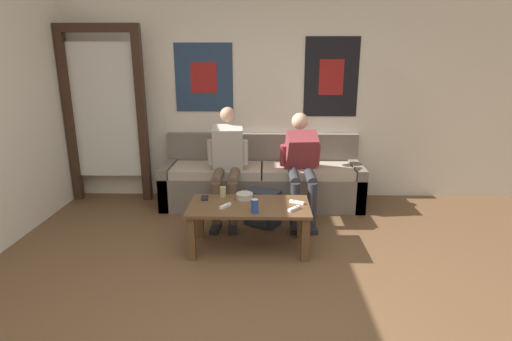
{
  "coord_description": "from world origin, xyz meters",
  "views": [
    {
      "loc": [
        0.09,
        -2.18,
        1.76
      ],
      "look_at": [
        0.0,
        1.74,
        0.65
      ],
      "focal_mm": 28.0,
      "sensor_mm": 36.0,
      "label": 1
    }
  ],
  "objects_px": {
    "game_controller_near_right": "(225,206)",
    "drink_can_blue": "(255,206)",
    "coffee_table": "(249,213)",
    "cell_phone": "(205,198)",
    "person_seated_teen": "(301,161)",
    "couch": "(262,181)",
    "pillar_candle": "(223,192)",
    "game_controller_near_left": "(294,209)",
    "ceramic_bowl": "(245,196)",
    "game_controller_far_center": "(297,202)",
    "person_seated_adult": "(227,160)",
    "backpack": "(263,209)"
  },
  "relations": [
    {
      "from": "game_controller_far_center",
      "to": "ceramic_bowl",
      "type": "bearing_deg",
      "value": 167.6
    },
    {
      "from": "person_seated_teen",
      "to": "pillar_candle",
      "type": "xyz_separation_m",
      "value": [
        -0.82,
        -0.67,
        -0.14
      ]
    },
    {
      "from": "couch",
      "to": "person_seated_teen",
      "type": "xyz_separation_m",
      "value": [
        0.45,
        -0.33,
        0.34
      ]
    },
    {
      "from": "couch",
      "to": "backpack",
      "type": "bearing_deg",
      "value": -88.82
    },
    {
      "from": "couch",
      "to": "cell_phone",
      "type": "relative_size",
      "value": 17.06
    },
    {
      "from": "ceramic_bowl",
      "to": "pillar_candle",
      "type": "relative_size",
      "value": 1.48
    },
    {
      "from": "pillar_candle",
      "to": "game_controller_near_right",
      "type": "distance_m",
      "value": 0.29
    },
    {
      "from": "drink_can_blue",
      "to": "coffee_table",
      "type": "bearing_deg",
      "value": 106.99
    },
    {
      "from": "backpack",
      "to": "couch",
      "type": "bearing_deg",
      "value": 91.18
    },
    {
      "from": "ceramic_bowl",
      "to": "game_controller_far_center",
      "type": "bearing_deg",
      "value": -12.4
    },
    {
      "from": "coffee_table",
      "to": "cell_phone",
      "type": "xyz_separation_m",
      "value": [
        -0.44,
        0.17,
        0.08
      ]
    },
    {
      "from": "game_controller_near_left",
      "to": "game_controller_far_center",
      "type": "relative_size",
      "value": 0.91
    },
    {
      "from": "person_seated_teen",
      "to": "cell_phone",
      "type": "relative_size",
      "value": 8.06
    },
    {
      "from": "backpack",
      "to": "person_seated_teen",
      "type": "bearing_deg",
      "value": 37.91
    },
    {
      "from": "couch",
      "to": "person_seated_adult",
      "type": "height_order",
      "value": "person_seated_adult"
    },
    {
      "from": "pillar_candle",
      "to": "cell_phone",
      "type": "relative_size",
      "value": 0.8
    },
    {
      "from": "pillar_candle",
      "to": "drink_can_blue",
      "type": "bearing_deg",
      "value": -51.69
    },
    {
      "from": "person_seated_adult",
      "to": "game_controller_near_left",
      "type": "distance_m",
      "value": 1.2
    },
    {
      "from": "pillar_candle",
      "to": "game_controller_near_left",
      "type": "bearing_deg",
      "value": -26.82
    },
    {
      "from": "person_seated_adult",
      "to": "game_controller_near_left",
      "type": "xyz_separation_m",
      "value": [
        0.69,
        -0.96,
        -0.21
      ]
    },
    {
      "from": "game_controller_near_right",
      "to": "game_controller_far_center",
      "type": "xyz_separation_m",
      "value": [
        0.67,
        0.11,
        0.0
      ]
    },
    {
      "from": "backpack",
      "to": "game_controller_far_center",
      "type": "height_order",
      "value": "game_controller_far_center"
    },
    {
      "from": "ceramic_bowl",
      "to": "drink_can_blue",
      "type": "height_order",
      "value": "drink_can_blue"
    },
    {
      "from": "game_controller_near_left",
      "to": "game_controller_near_right",
      "type": "xyz_separation_m",
      "value": [
        -0.63,
        0.06,
        0.0
      ]
    },
    {
      "from": "pillar_candle",
      "to": "game_controller_near_right",
      "type": "relative_size",
      "value": 0.81
    },
    {
      "from": "person_seated_adult",
      "to": "person_seated_teen",
      "type": "height_order",
      "value": "person_seated_adult"
    },
    {
      "from": "couch",
      "to": "game_controller_near_left",
      "type": "distance_m",
      "value": 1.39
    },
    {
      "from": "ceramic_bowl",
      "to": "game_controller_far_center",
      "type": "distance_m",
      "value": 0.51
    },
    {
      "from": "person_seated_adult",
      "to": "ceramic_bowl",
      "type": "height_order",
      "value": "person_seated_adult"
    },
    {
      "from": "coffee_table",
      "to": "game_controller_far_center",
      "type": "xyz_separation_m",
      "value": [
        0.45,
        0.05,
        0.09
      ]
    },
    {
      "from": "couch",
      "to": "pillar_candle",
      "type": "relative_size",
      "value": 21.33
    },
    {
      "from": "couch",
      "to": "game_controller_near_right",
      "type": "height_order",
      "value": "couch"
    },
    {
      "from": "couch",
      "to": "game_controller_near_left",
      "type": "xyz_separation_m",
      "value": [
        0.3,
        -1.34,
        0.16
      ]
    },
    {
      "from": "couch",
      "to": "coffee_table",
      "type": "height_order",
      "value": "couch"
    },
    {
      "from": "game_controller_near_right",
      "to": "drink_can_blue",
      "type": "bearing_deg",
      "value": -25.11
    },
    {
      "from": "game_controller_near_right",
      "to": "cell_phone",
      "type": "bearing_deg",
      "value": 134.81
    },
    {
      "from": "game_controller_near_left",
      "to": "game_controller_far_center",
      "type": "bearing_deg",
      "value": 76.97
    },
    {
      "from": "pillar_candle",
      "to": "drink_can_blue",
      "type": "distance_m",
      "value": 0.53
    },
    {
      "from": "game_controller_near_left",
      "to": "cell_phone",
      "type": "height_order",
      "value": "game_controller_near_left"
    },
    {
      "from": "coffee_table",
      "to": "pillar_candle",
      "type": "xyz_separation_m",
      "value": [
        -0.27,
        0.22,
        0.13
      ]
    },
    {
      "from": "backpack",
      "to": "ceramic_bowl",
      "type": "distance_m",
      "value": 0.52
    },
    {
      "from": "backpack",
      "to": "drink_can_blue",
      "type": "bearing_deg",
      "value": -94.98
    },
    {
      "from": "couch",
      "to": "ceramic_bowl",
      "type": "bearing_deg",
      "value": -98.56
    },
    {
      "from": "pillar_candle",
      "to": "couch",
      "type": "bearing_deg",
      "value": 69.33
    },
    {
      "from": "coffee_table",
      "to": "person_seated_teen",
      "type": "distance_m",
      "value": 1.09
    },
    {
      "from": "game_controller_near_left",
      "to": "couch",
      "type": "bearing_deg",
      "value": 102.58
    },
    {
      "from": "couch",
      "to": "backpack",
      "type": "relative_size",
      "value": 5.91
    },
    {
      "from": "person_seated_adult",
      "to": "game_controller_near_left",
      "type": "bearing_deg",
      "value": -54.15
    },
    {
      "from": "person_seated_teen",
      "to": "ceramic_bowl",
      "type": "relative_size",
      "value": 6.82
    },
    {
      "from": "couch",
      "to": "cell_phone",
      "type": "xyz_separation_m",
      "value": [
        -0.55,
        -1.06,
        0.15
      ]
    }
  ]
}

